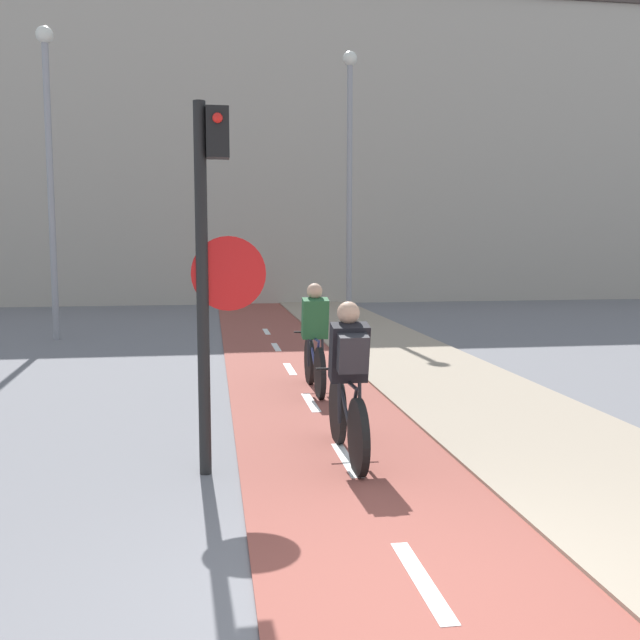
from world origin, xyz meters
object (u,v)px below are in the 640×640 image
at_px(street_lamp_sidewalk, 349,160).
at_px(cyclist_near, 348,387).
at_px(traffic_light_pole, 211,249).
at_px(street_lamp_far, 49,151).
at_px(cyclist_far, 315,344).

height_order(street_lamp_sidewalk, cyclist_near, street_lamp_sidewalk).
distance_m(traffic_light_pole, street_lamp_sidewalk, 12.21).
xyz_separation_m(street_lamp_sidewalk, cyclist_near, (-2.21, -11.30, -3.44)).
bearing_deg(street_lamp_far, cyclist_far, -52.49).
bearing_deg(cyclist_near, street_lamp_far, 116.26).
distance_m(traffic_light_pole, cyclist_far, 3.94).
bearing_deg(street_lamp_sidewalk, cyclist_far, -104.35).
xyz_separation_m(traffic_light_pole, cyclist_far, (1.43, 3.40, -1.38)).
xyz_separation_m(street_lamp_far, cyclist_near, (4.64, -9.41, -3.32)).
bearing_deg(traffic_light_pole, street_lamp_far, 109.18).
xyz_separation_m(traffic_light_pole, street_lamp_sidewalk, (3.50, 11.51, 2.11)).
distance_m(street_lamp_far, street_lamp_sidewalk, 7.11).
relative_size(street_lamp_far, cyclist_near, 3.69).
height_order(traffic_light_pole, street_lamp_far, street_lamp_far).
bearing_deg(cyclist_far, street_lamp_far, 127.51).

